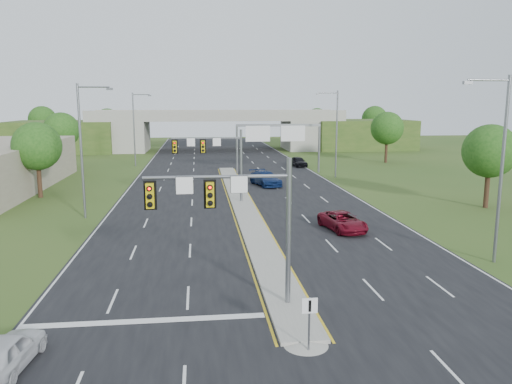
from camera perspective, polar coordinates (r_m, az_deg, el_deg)
The scene contains 26 objects.
ground at distance 24.20m, azimuth 3.64°, elevation -12.81°, with size 240.00×240.00×0.00m, color #2F4B1B.
road at distance 57.83m, azimuth -2.56°, elevation 0.73°, with size 24.00×160.00×0.02m, color black.
median at distance 46.05m, azimuth -1.48°, elevation -1.57°, with size 2.00×54.00×0.16m, color gray.
median_nose at distance 20.60m, azimuth 5.72°, elevation -16.83°, with size 2.00×2.00×0.16m, color gray.
lane_markings at distance 51.80m, azimuth -2.74°, elevation -0.35°, with size 23.72×160.00×0.01m.
signal_mast_near at distance 22.41m, azimuth -1.90°, elevation -1.97°, with size 6.62×0.60×7.00m.
signal_mast_far at distance 47.11m, azimuth -4.47°, elevation 4.36°, with size 6.62×0.60×7.00m.
keep_right_sign at distance 19.53m, azimuth 6.13°, elevation -13.81°, with size 0.60×0.13×2.20m.
sign_gantry at distance 67.82m, azimuth 2.46°, elevation 6.56°, with size 11.58×0.44×6.67m.
overpass at distance 102.16m, azimuth -4.43°, elevation 6.78°, with size 80.00×14.00×8.10m.
lightpole_l_mid at distance 43.04m, azimuth -19.12°, elevation 5.14°, with size 2.85×0.25×11.00m.
lightpole_l_far at distance 77.53m, azimuth -13.63°, elevation 7.37°, with size 2.85×0.25×11.00m.
lightpole_r_near at distance 32.21m, azimuth 26.04°, elevation 3.18°, with size 2.85×0.25×11.00m.
lightpole_r_far at distance 64.39m, azimuth 9.04°, elevation 7.03°, with size 2.85×0.25×11.00m.
tree_l_near at distance 54.46m, azimuth -23.76°, elevation 4.79°, with size 4.80×4.80×7.60m.
tree_l_mid at distance 79.55m, azimuth -21.34°, elevation 6.60°, with size 5.20×5.20×8.12m.
tree_r_near at distance 49.55m, azimuth 25.17°, elevation 4.24°, with size 4.80×4.80×7.60m.
tree_r_mid at distance 82.68m, azimuth 14.76°, elevation 7.06°, with size 5.20×5.20×8.12m.
tree_back_a at distance 120.83m, azimuth -23.22°, elevation 7.60°, with size 6.00×6.00×8.85m.
tree_back_b at distance 117.68m, azimuth -16.60°, elevation 7.78°, with size 5.60×5.60×8.32m.
tree_back_c at distance 119.33m, azimuth 6.99°, elevation 8.15°, with size 5.60×5.60×8.32m.
tree_back_d at distance 123.37m, azimuth 13.39°, elevation 8.17°, with size 6.00×6.00×8.85m.
car_white at distance 20.66m, azimuth -26.64°, elevation -16.02°, with size 1.58×3.92×1.34m, color silver.
car_far_a at distance 37.97m, azimuth 9.88°, elevation -3.31°, with size 2.27×4.92×1.37m, color #610918.
car_far_b at distance 57.82m, azimuth 1.10°, elevation 1.57°, with size 2.30×5.65×1.64m, color #0C1E4B.
car_far_c at distance 75.60m, azimuth 4.86°, elevation 3.49°, with size 1.74×4.34×1.48m, color black.
Camera 1 is at (-4.08, -21.91, 9.41)m, focal length 35.00 mm.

